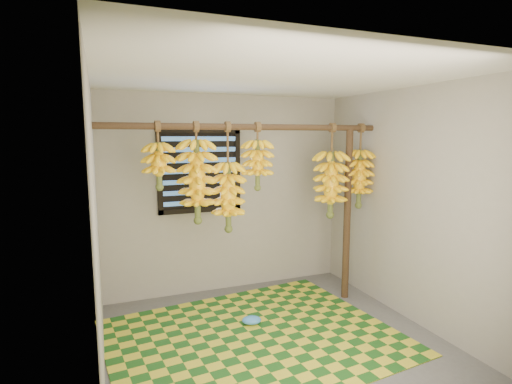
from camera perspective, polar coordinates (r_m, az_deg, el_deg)
name	(u,v)px	position (r m, az deg, el deg)	size (l,w,h in m)	color
floor	(278,344)	(3.96, 3.12, -20.90)	(3.00, 3.00, 0.01)	#515151
ceiling	(280,77)	(3.50, 3.43, 16.13)	(3.00, 3.00, 0.01)	silver
wall_back	(228,194)	(4.93, -4.07, -0.29)	(3.00, 0.01, 2.40)	gray
wall_left	(96,232)	(3.23, -21.91, -5.27)	(0.01, 3.00, 2.40)	gray
wall_right	(413,206)	(4.38, 21.47, -1.87)	(0.01, 3.00, 2.40)	gray
window	(200,171)	(4.77, -8.02, 3.01)	(1.00, 0.04, 1.00)	black
hanging_pole	(251,127)	(4.11, -0.78, 9.27)	(0.06, 0.06, 3.00)	#49331D
support_post	(347,215)	(4.76, 12.90, -3.20)	(0.08, 0.08, 2.00)	#49331D
woven_mat	(254,337)	(4.05, -0.32, -20.03)	(2.63, 2.10, 0.01)	#194E17
plastic_bag	(252,320)	(4.26, -0.63, -17.84)	(0.20, 0.15, 0.08)	#3A87DA
banana_bunch_a	(159,166)	(3.89, -13.71, 3.66)	(0.29, 0.29, 0.64)	brown
banana_bunch_b	(197,181)	(3.97, -8.42, 1.51)	(0.36, 0.36, 1.00)	brown
banana_bunch_c	(228,197)	(4.08, -3.99, -0.70)	(0.32, 0.32, 1.11)	brown
banana_bunch_d	(257,165)	(4.15, 0.21, 3.92)	(0.32, 0.32, 0.70)	brown
banana_bunch_e	(331,184)	(4.58, 10.65, 1.07)	(0.36, 0.36, 1.05)	brown
banana_bunch_f	(359,179)	(4.79, 14.54, 1.88)	(0.31, 0.31, 0.97)	brown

